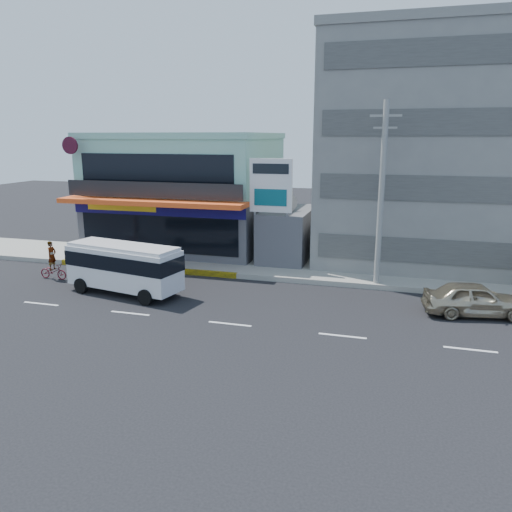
{
  "coord_description": "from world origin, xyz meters",
  "views": [
    {
      "loc": [
        6.9,
        -19.82,
        8.18
      ],
      "look_at": [
        0.05,
        4.04,
        2.2
      ],
      "focal_mm": 35.0,
      "sensor_mm": 36.0,
      "label": 1
    }
  ],
  "objects_px": {
    "sedan": "(475,299)",
    "motorcycle_rider": "(53,267)",
    "shop_building": "(188,195)",
    "concrete_building": "(452,155)",
    "utility_pole_near": "(381,195)",
    "minibus": "(124,265)",
    "satellite_dish": "(285,210)",
    "billboard": "(271,192)"
  },
  "relations": [
    {
      "from": "shop_building",
      "to": "sedan",
      "type": "height_order",
      "value": "shop_building"
    },
    {
      "from": "concrete_building",
      "to": "satellite_dish",
      "type": "xyz_separation_m",
      "value": [
        -10.0,
        -4.0,
        -3.42
      ]
    },
    {
      "from": "shop_building",
      "to": "minibus",
      "type": "height_order",
      "value": "shop_building"
    },
    {
      "from": "shop_building",
      "to": "billboard",
      "type": "distance_m",
      "value": 8.92
    },
    {
      "from": "shop_building",
      "to": "minibus",
      "type": "distance_m",
      "value": 11.59
    },
    {
      "from": "sedan",
      "to": "concrete_building",
      "type": "bearing_deg",
      "value": -6.71
    },
    {
      "from": "shop_building",
      "to": "satellite_dish",
      "type": "xyz_separation_m",
      "value": [
        8.0,
        -2.95,
        -0.42
      ]
    },
    {
      "from": "minibus",
      "to": "motorcycle_rider",
      "type": "bearing_deg",
      "value": 166.4
    },
    {
      "from": "satellite_dish",
      "to": "sedan",
      "type": "xyz_separation_m",
      "value": [
        10.64,
        -6.76,
        -2.78
      ]
    },
    {
      "from": "minibus",
      "to": "satellite_dish",
      "type": "bearing_deg",
      "value": 50.76
    },
    {
      "from": "concrete_building",
      "to": "shop_building",
      "type": "bearing_deg",
      "value": -176.65
    },
    {
      "from": "sedan",
      "to": "motorcycle_rider",
      "type": "bearing_deg",
      "value": 80.47
    },
    {
      "from": "minibus",
      "to": "concrete_building",
      "type": "bearing_deg",
      "value": 36.27
    },
    {
      "from": "sedan",
      "to": "shop_building",
      "type": "bearing_deg",
      "value": 52.39
    },
    {
      "from": "shop_building",
      "to": "concrete_building",
      "type": "relative_size",
      "value": 0.77
    },
    {
      "from": "utility_pole_near",
      "to": "motorcycle_rider",
      "type": "distance_m",
      "value": 19.14
    },
    {
      "from": "utility_pole_near",
      "to": "sedan",
      "type": "xyz_separation_m",
      "value": [
        4.64,
        -3.16,
        -4.36
      ]
    },
    {
      "from": "utility_pole_near",
      "to": "motorcycle_rider",
      "type": "height_order",
      "value": "utility_pole_near"
    },
    {
      "from": "motorcycle_rider",
      "to": "shop_building",
      "type": "bearing_deg",
      "value": 66.54
    },
    {
      "from": "shop_building",
      "to": "sedan",
      "type": "xyz_separation_m",
      "value": [
        18.64,
        -9.71,
        -3.2
      ]
    },
    {
      "from": "satellite_dish",
      "to": "sedan",
      "type": "bearing_deg",
      "value": -32.45
    },
    {
      "from": "concrete_building",
      "to": "billboard",
      "type": "xyz_separation_m",
      "value": [
        -10.5,
        -5.8,
        -2.07
      ]
    },
    {
      "from": "billboard",
      "to": "minibus",
      "type": "relative_size",
      "value": 1.04
    },
    {
      "from": "concrete_building",
      "to": "motorcycle_rider",
      "type": "bearing_deg",
      "value": -153.77
    },
    {
      "from": "concrete_building",
      "to": "satellite_dish",
      "type": "distance_m",
      "value": 11.3
    },
    {
      "from": "billboard",
      "to": "motorcycle_rider",
      "type": "relative_size",
      "value": 3.06
    },
    {
      "from": "utility_pole_near",
      "to": "minibus",
      "type": "distance_m",
      "value": 14.1
    },
    {
      "from": "motorcycle_rider",
      "to": "billboard",
      "type": "bearing_deg",
      "value": 23.72
    },
    {
      "from": "utility_pole_near",
      "to": "sedan",
      "type": "relative_size",
      "value": 2.14
    },
    {
      "from": "satellite_dish",
      "to": "shop_building",
      "type": "bearing_deg",
      "value": 159.79
    },
    {
      "from": "shop_building",
      "to": "satellite_dish",
      "type": "relative_size",
      "value": 8.27
    },
    {
      "from": "shop_building",
      "to": "utility_pole_near",
      "type": "bearing_deg",
      "value": -25.06
    },
    {
      "from": "minibus",
      "to": "sedan",
      "type": "bearing_deg",
      "value": 5.12
    },
    {
      "from": "satellite_dish",
      "to": "sedan",
      "type": "height_order",
      "value": "satellite_dish"
    },
    {
      "from": "shop_building",
      "to": "minibus",
      "type": "relative_size",
      "value": 1.87
    },
    {
      "from": "satellite_dish",
      "to": "utility_pole_near",
      "type": "height_order",
      "value": "utility_pole_near"
    },
    {
      "from": "shop_building",
      "to": "motorcycle_rider",
      "type": "xyz_separation_m",
      "value": [
        -4.31,
        -9.94,
        -3.25
      ]
    },
    {
      "from": "shop_building",
      "to": "billboard",
      "type": "bearing_deg",
      "value": -32.32
    },
    {
      "from": "utility_pole_near",
      "to": "motorcycle_rider",
      "type": "relative_size",
      "value": 4.44
    },
    {
      "from": "billboard",
      "to": "utility_pole_near",
      "type": "xyz_separation_m",
      "value": [
        6.5,
        -1.8,
        0.22
      ]
    },
    {
      "from": "utility_pole_near",
      "to": "sedan",
      "type": "height_order",
      "value": "utility_pole_near"
    },
    {
      "from": "sedan",
      "to": "motorcycle_rider",
      "type": "xyz_separation_m",
      "value": [
        -22.95,
        -0.23,
        -0.05
      ]
    }
  ]
}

